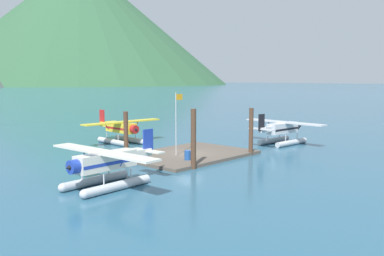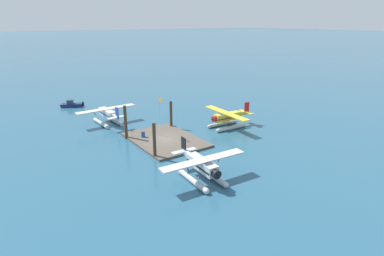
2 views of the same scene
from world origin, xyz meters
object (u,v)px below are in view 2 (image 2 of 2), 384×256
at_px(fuel_drum, 143,134).
at_px(flagpole, 160,112).
at_px(seaplane_silver_stbd_aft, 202,168).
at_px(seaplane_cream_port_aft, 107,115).
at_px(seaplane_yellow_bow_centre, 227,119).
at_px(boat_navy_open_sw, 71,105).

bearing_deg(fuel_drum, flagpole, 66.65).
bearing_deg(flagpole, seaplane_silver_stbd_aft, -11.32).
bearing_deg(flagpole, seaplane_cream_port_aft, -160.06).
height_order(flagpole, fuel_drum, flagpole).
xyz_separation_m(flagpole, seaplane_yellow_bow_centre, (2.18, 11.62, -2.54)).
xyz_separation_m(flagpole, fuel_drum, (-1.04, -2.42, -3.38)).
height_order(seaplane_yellow_bow_centre, boat_navy_open_sw, seaplane_yellow_bow_centre).
bearing_deg(boat_navy_open_sw, fuel_drum, 8.53).
relative_size(seaplane_yellow_bow_centre, seaplane_silver_stbd_aft, 1.00).
bearing_deg(seaplane_cream_port_aft, seaplane_silver_stbd_aft, 2.51).
height_order(fuel_drum, boat_navy_open_sw, boat_navy_open_sw).
xyz_separation_m(fuel_drum, seaplane_silver_stbd_aft, (15.91, -0.56, 0.84)).
distance_m(fuel_drum, seaplane_cream_port_aft, 10.50).
bearing_deg(boat_navy_open_sw, seaplane_silver_stbd_aft, 4.53).
relative_size(seaplane_yellow_bow_centre, seaplane_cream_port_aft, 1.00).
bearing_deg(fuel_drum, seaplane_silver_stbd_aft, -2.02).
relative_size(seaplane_yellow_bow_centre, boat_navy_open_sw, 2.33).
bearing_deg(seaplane_yellow_bow_centre, seaplane_silver_stbd_aft, -49.00).
xyz_separation_m(seaplane_yellow_bow_centre, seaplane_silver_stbd_aft, (12.69, -14.60, 0.00)).
xyz_separation_m(fuel_drum, seaplane_yellow_bow_centre, (3.22, 14.04, 0.84)).
bearing_deg(fuel_drum, boat_navy_open_sw, -171.47).
height_order(seaplane_yellow_bow_centre, seaplane_cream_port_aft, same).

